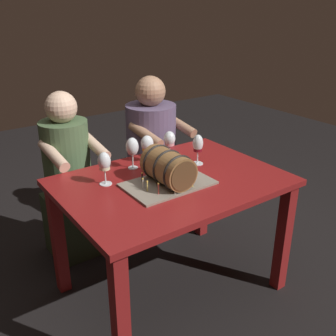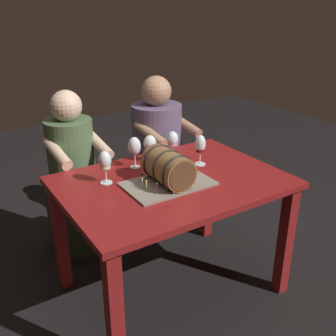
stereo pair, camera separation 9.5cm
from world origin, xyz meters
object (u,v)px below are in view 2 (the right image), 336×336
(wine_glass_red, at_px, (200,146))
(wine_glass_white, at_px, (105,162))
(wine_glass_rose, at_px, (173,140))
(person_seated_left, at_px, (74,183))
(wine_glass_empty, at_px, (134,147))
(barrel_cake, at_px, (168,170))
(wine_glass_amber, at_px, (150,144))
(person_seated_right, at_px, (157,158))
(dining_table, at_px, (172,198))

(wine_glass_red, bearing_deg, wine_glass_white, 173.83)
(wine_glass_rose, height_order, person_seated_left, person_seated_left)
(wine_glass_empty, height_order, wine_glass_rose, wine_glass_empty)
(person_seated_left, bearing_deg, barrel_cake, -70.00)
(wine_glass_empty, bearing_deg, wine_glass_amber, 15.85)
(barrel_cake, relative_size, wine_glass_amber, 2.77)
(wine_glass_empty, bearing_deg, person_seated_right, 46.64)
(person_seated_left, bearing_deg, person_seated_right, 0.06)
(dining_table, distance_m, person_seated_right, 0.80)
(wine_glass_amber, distance_m, wine_glass_empty, 0.13)
(wine_glass_rose, bearing_deg, wine_glass_empty, 178.04)
(wine_glass_amber, xyz_separation_m, person_seated_left, (-0.37, 0.42, -0.34))
(wine_glass_red, relative_size, wine_glass_amber, 1.10)
(dining_table, bearing_deg, wine_glass_empty, 108.97)
(dining_table, distance_m, wine_glass_white, 0.44)
(dining_table, distance_m, wine_glass_rose, 0.40)
(wine_glass_amber, bearing_deg, wine_glass_rose, -18.07)
(wine_glass_rose, relative_size, person_seated_left, 0.16)
(barrel_cake, relative_size, wine_glass_empty, 2.47)
(dining_table, relative_size, wine_glass_empty, 6.48)
(wine_glass_amber, bearing_deg, person_seated_right, 54.18)
(wine_glass_amber, height_order, wine_glass_white, wine_glass_white)
(wine_glass_empty, height_order, wine_glass_white, wine_glass_empty)
(wine_glass_empty, relative_size, wine_glass_rose, 1.04)
(person_seated_left, bearing_deg, wine_glass_amber, -48.54)
(wine_glass_empty, distance_m, person_seated_left, 0.63)
(wine_glass_rose, height_order, person_seated_right, person_seated_right)
(dining_table, relative_size, wine_glass_rose, 6.77)
(wine_glass_amber, height_order, wine_glass_rose, wine_glass_rose)
(wine_glass_empty, distance_m, wine_glass_white, 0.26)
(barrel_cake, height_order, person_seated_left, person_seated_left)
(dining_table, bearing_deg, person_seated_right, 65.18)
(wine_glass_white, xyz_separation_m, wine_glass_rose, (0.50, 0.10, 0.00))
(wine_glass_amber, xyz_separation_m, wine_glass_white, (-0.37, -0.14, 0.01))
(wine_glass_red, xyz_separation_m, wine_glass_amber, (-0.23, 0.21, -0.01))
(barrel_cake, distance_m, wine_glass_amber, 0.36)
(wine_glass_red, xyz_separation_m, wine_glass_rose, (-0.09, 0.16, 0.00))
(wine_glass_amber, distance_m, person_seated_left, 0.65)
(wine_glass_rose, bearing_deg, wine_glass_white, -168.82)
(dining_table, height_order, person_seated_right, person_seated_right)
(dining_table, xyz_separation_m, barrel_cake, (-0.06, -0.04, 0.21))
(wine_glass_white, bearing_deg, wine_glass_amber, 21.60)
(dining_table, bearing_deg, wine_glass_red, 20.13)
(barrel_cake, bearing_deg, wine_glass_rose, 53.19)
(wine_glass_white, height_order, wine_glass_rose, wine_glass_white)
(barrel_cake, xyz_separation_m, wine_glass_empty, (-0.04, 0.31, 0.04))
(dining_table, distance_m, person_seated_left, 0.80)
(wine_glass_amber, distance_m, wine_glass_white, 0.39)
(wine_glass_empty, relative_size, person_seated_left, 0.16)
(person_seated_left, bearing_deg, wine_glass_red, -46.19)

